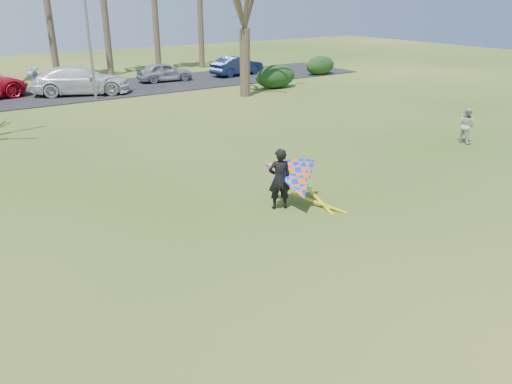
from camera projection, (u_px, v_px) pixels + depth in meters
ground at (303, 261)px, 11.75m from camera, size 100.00×100.00×0.00m
parking_strip at (49, 95)px, 30.99m from camera, size 46.00×7.00×0.06m
streetlight at (90, 21)px, 28.17m from camera, size 2.28×0.18×8.00m
hedge_near at (276, 77)px, 33.15m from camera, size 3.06×1.39×1.53m
hedge_far at (320, 66)px, 38.54m from camera, size 2.60×1.22×1.45m
car_3 at (81, 80)px, 30.83m from camera, size 6.28×4.30×1.69m
car_4 at (165, 72)px, 35.48m from camera, size 3.99×1.87×1.32m
car_5 at (237, 66)px, 38.18m from camera, size 4.48×2.18×1.41m
pedestrian_a at (466, 125)px, 20.86m from camera, size 0.58×0.74×1.50m
kite_flyer at (295, 180)px, 14.40m from camera, size 2.13×2.39×2.02m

